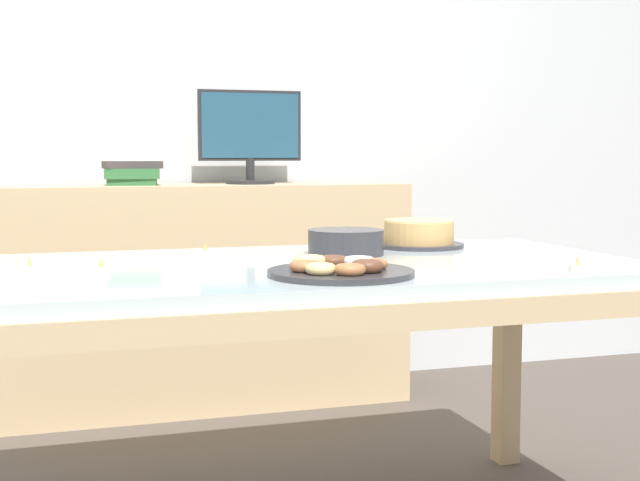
% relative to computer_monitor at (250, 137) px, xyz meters
% --- Properties ---
extents(wall_back, '(8.00, 0.10, 2.60)m').
position_rel_computer_monitor_xyz_m(wall_back, '(-0.21, 0.30, 0.21)').
color(wall_back, silver).
rests_on(wall_back, ground).
extents(dining_table, '(1.81, 0.92, 0.74)m').
position_rel_computer_monitor_xyz_m(dining_table, '(-0.21, -1.39, -0.43)').
color(dining_table, silver).
rests_on(dining_table, ground).
extents(sideboard, '(1.66, 0.44, 0.90)m').
position_rel_computer_monitor_xyz_m(sideboard, '(-0.21, 0.00, -0.64)').
color(sideboard, '#D1B284').
rests_on(sideboard, ground).
extents(computer_monitor, '(0.42, 0.20, 0.38)m').
position_rel_computer_monitor_xyz_m(computer_monitor, '(0.00, 0.00, 0.00)').
color(computer_monitor, '#262628').
rests_on(computer_monitor, sideboard).
extents(book_stack, '(0.23, 0.20, 0.09)m').
position_rel_computer_monitor_xyz_m(book_stack, '(-0.47, 0.00, -0.14)').
color(book_stack, '#2D6638').
rests_on(book_stack, sideboard).
extents(cake_chocolate_round, '(0.27, 0.27, 0.08)m').
position_rel_computer_monitor_xyz_m(cake_chocolate_round, '(0.26, -1.11, -0.31)').
color(cake_chocolate_round, '#333338').
rests_on(cake_chocolate_round, dining_table).
extents(pastry_platter, '(0.34, 0.34, 0.04)m').
position_rel_computer_monitor_xyz_m(pastry_platter, '(-0.18, -1.65, -0.33)').
color(pastry_platter, '#333338').
rests_on(pastry_platter, dining_table).
extents(plate_stack, '(0.21, 0.21, 0.07)m').
position_rel_computer_monitor_xyz_m(plate_stack, '(-0.02, -1.24, -0.31)').
color(plate_stack, '#333338').
rests_on(plate_stack, dining_table).
extents(tealight_centre, '(0.04, 0.04, 0.04)m').
position_rel_computer_monitor_xyz_m(tealight_centre, '(-0.85, -1.37, -0.34)').
color(tealight_centre, silver).
rests_on(tealight_centre, dining_table).
extents(tealight_near_cakes, '(0.04, 0.04, 0.04)m').
position_rel_computer_monitor_xyz_m(tealight_near_cakes, '(-0.69, -1.44, -0.34)').
color(tealight_near_cakes, silver).
rests_on(tealight_near_cakes, dining_table).
extents(tealight_right_edge, '(0.04, 0.04, 0.04)m').
position_rel_computer_monitor_xyz_m(tealight_right_edge, '(0.38, -1.75, -0.34)').
color(tealight_right_edge, silver).
rests_on(tealight_right_edge, dining_table).
extents(tealight_left_edge, '(0.04, 0.04, 0.04)m').
position_rel_computer_monitor_xyz_m(tealight_left_edge, '(-0.40, -1.17, -0.34)').
color(tealight_left_edge, silver).
rests_on(tealight_left_edge, dining_table).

